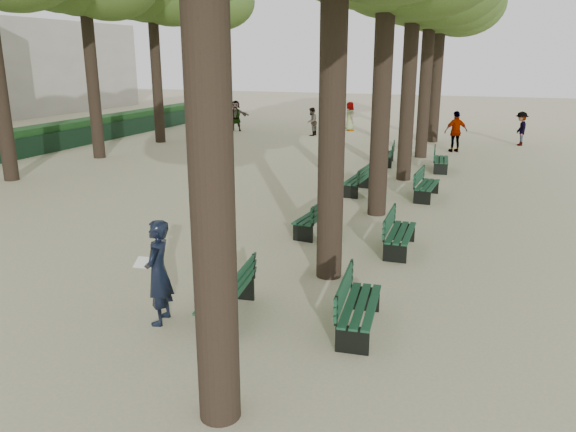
% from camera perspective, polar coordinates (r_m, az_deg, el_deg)
% --- Properties ---
extents(ground, '(120.00, 120.00, 0.00)m').
position_cam_1_polar(ground, '(9.74, -9.56, -11.10)').
color(ground, '#B2AD87').
rests_on(ground, ground).
extents(bench_left_0, '(0.79, 1.86, 0.92)m').
position_cam_1_polar(bench_left_0, '(9.89, -6.22, -8.78)').
color(bench_left_0, black).
rests_on(bench_left_0, ground).
extents(bench_left_1, '(0.75, 1.85, 0.92)m').
position_cam_1_polar(bench_left_1, '(14.40, 2.79, -0.68)').
color(bench_left_1, black).
rests_on(bench_left_1, ground).
extents(bench_left_2, '(0.65, 1.82, 0.92)m').
position_cam_1_polar(bench_left_2, '(18.74, 7.00, 3.15)').
color(bench_left_2, black).
rests_on(bench_left_2, ground).
extents(bench_left_3, '(0.79, 1.86, 0.92)m').
position_cam_1_polar(bench_left_3, '(23.92, 9.96, 5.82)').
color(bench_left_3, black).
rests_on(bench_left_3, ground).
extents(bench_right_0, '(0.74, 1.85, 0.92)m').
position_cam_1_polar(bench_right_0, '(9.47, 7.26, -9.97)').
color(bench_right_0, black).
rests_on(bench_right_0, ground).
extents(bench_right_1, '(0.61, 1.81, 0.92)m').
position_cam_1_polar(bench_right_1, '(13.31, 11.30, -2.40)').
color(bench_right_1, black).
rests_on(bench_right_1, ground).
extents(bench_right_2, '(0.67, 1.83, 0.92)m').
position_cam_1_polar(bench_right_2, '(18.40, 13.91, 2.56)').
color(bench_right_2, black).
rests_on(bench_right_2, ground).
extents(bench_right_3, '(0.73, 1.84, 0.92)m').
position_cam_1_polar(bench_right_3, '(23.06, 15.26, 5.12)').
color(bench_right_3, black).
rests_on(bench_right_3, ground).
extents(man_with_map, '(0.69, 0.79, 1.82)m').
position_cam_1_polar(man_with_map, '(9.67, -13.04, -5.59)').
color(man_with_map, black).
rests_on(man_with_map, ground).
extents(pedestrian_e, '(1.72, 0.75, 1.81)m').
position_cam_1_polar(pedestrian_e, '(34.48, -5.33, 10.11)').
color(pedestrian_e, '#262628').
rests_on(pedestrian_e, ground).
extents(pedestrian_d, '(0.74, 0.90, 1.72)m').
position_cam_1_polar(pedestrian_d, '(34.60, 6.30, 10.03)').
color(pedestrian_d, '#262628').
rests_on(pedestrian_d, ground).
extents(pedestrian_b, '(0.50, 1.14, 1.70)m').
position_cam_1_polar(pedestrian_b, '(30.94, 22.58, 8.20)').
color(pedestrian_b, '#262628').
rests_on(pedestrian_b, ground).
extents(pedestrian_c, '(1.17, 0.88, 1.92)m').
position_cam_1_polar(pedestrian_c, '(27.77, 16.69, 8.21)').
color(pedestrian_c, '#262628').
rests_on(pedestrian_c, ground).
extents(pedestrian_a, '(0.36, 0.78, 1.58)m').
position_cam_1_polar(pedestrian_a, '(32.26, 2.43, 9.55)').
color(pedestrian_a, '#262628').
rests_on(pedestrian_a, ground).
extents(fence, '(0.08, 42.00, 0.90)m').
position_cam_1_polar(fence, '(27.09, -26.30, 5.96)').
color(fence, black).
rests_on(fence, ground).
extents(building_far, '(12.00, 16.00, 7.00)m').
position_cam_1_polar(building_far, '(52.97, -25.76, 13.49)').
color(building_far, '#B7B2A3').
rests_on(building_far, ground).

